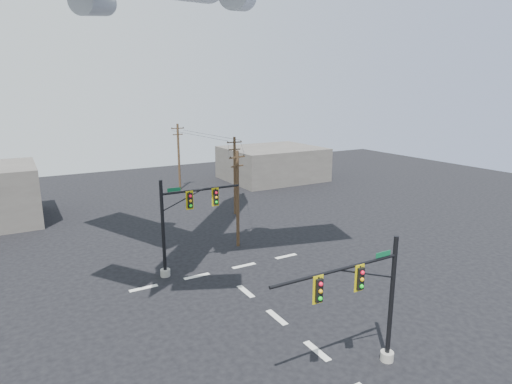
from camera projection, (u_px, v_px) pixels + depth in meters
ground at (317, 351)px, 22.75m from camera, size 120.00×120.00×0.00m
lane_markings at (266, 308)px, 27.26m from camera, size 14.00×21.20×0.01m
signal_mast_near at (369, 303)px, 20.33m from camera, size 7.45×0.74×6.72m
signal_mast_far at (181, 224)px, 31.68m from camera, size 6.60×0.81×7.33m
utility_pole_a at (238, 197)px, 37.20m from camera, size 1.69×0.54×8.57m
utility_pole_b at (235, 174)px, 47.14m from camera, size 1.76×0.29×8.66m
utility_pole_c at (179, 155)px, 59.20m from camera, size 1.88×0.31×9.15m
power_lines at (214, 140)px, 47.88m from camera, size 6.00×24.22×0.29m
building_right at (272, 163)px, 66.60m from camera, size 14.00×12.00×5.00m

